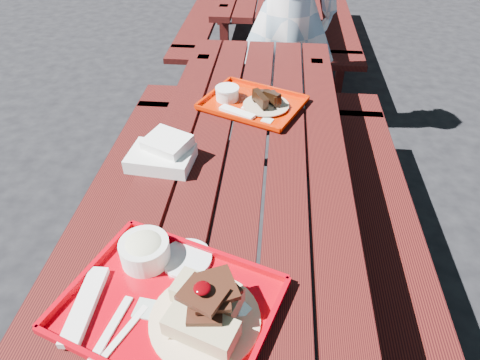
{
  "coord_description": "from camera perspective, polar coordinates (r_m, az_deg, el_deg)",
  "views": [
    {
      "loc": [
        0.1,
        -1.19,
        1.67
      ],
      "look_at": [
        0.0,
        -0.15,
        0.82
      ],
      "focal_mm": 32.0,
      "sensor_mm": 36.0,
      "label": 1
    }
  ],
  "objects": [
    {
      "name": "ground",
      "position": [
        2.05,
        0.4,
        -15.37
      ],
      "size": [
        60.0,
        60.0,
        0.0
      ],
      "primitive_type": "plane",
      "color": "black",
      "rests_on": "ground"
    },
    {
      "name": "picnic_table_near",
      "position": [
        1.63,
        0.49,
        -3.8
      ],
      "size": [
        1.41,
        2.4,
        0.75
      ],
      "color": "#4B130E",
      "rests_on": "ground"
    },
    {
      "name": "white_cloth",
      "position": [
        1.54,
        -10.23,
        3.47
      ],
      "size": [
        0.24,
        0.21,
        0.09
      ],
      "color": "white",
      "rests_on": "picnic_table_near"
    },
    {
      "name": "near_tray",
      "position": [
        1.1,
        -8.91,
        -14.51
      ],
      "size": [
        0.6,
        0.53,
        0.16
      ],
      "color": "#B5000D",
      "rests_on": "picnic_table_near"
    },
    {
      "name": "person",
      "position": [
        2.76,
        6.4,
        21.44
      ],
      "size": [
        0.63,
        0.42,
        1.7
      ],
      "primitive_type": "imported",
      "rotation": [
        0.0,
        0.0,
        3.17
      ],
      "color": "#9FBFD9",
      "rests_on": "ground"
    },
    {
      "name": "far_tray",
      "position": [
        1.87,
        1.45,
        10.38
      ],
      "size": [
        0.49,
        0.45,
        0.07
      ],
      "color": "#C21D00",
      "rests_on": "picnic_table_near"
    }
  ]
}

